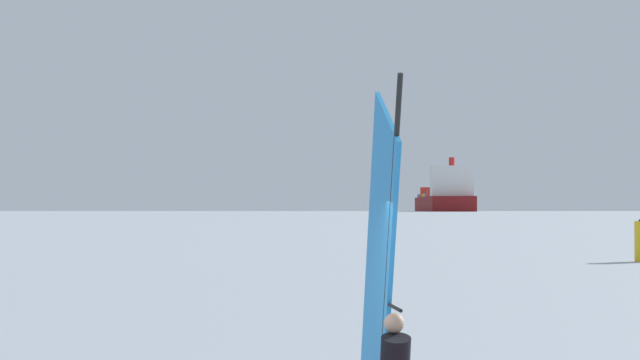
# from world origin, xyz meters

# --- Properties ---
(windsurfer) EXTENTS (1.60, 4.18, 4.05)m
(windsurfer) POSITION_xyz_m (1.19, 1.32, 1.03)
(windsurfer) COLOR red
(windsurfer) RESTS_ON ground_plane
(cargo_ship) EXTENTS (60.38, 156.18, 37.90)m
(cargo_ship) POSITION_xyz_m (-84.06, 880.88, 8.85)
(cargo_ship) COLOR maroon
(cargo_ship) RESTS_ON ground_plane
(distant_headland) EXTENTS (1095.48, 678.49, 49.68)m
(distant_headland) POSITION_xyz_m (-126.30, 1677.40, 24.84)
(distant_headland) COLOR #4C564C
(distant_headland) RESTS_ON ground_plane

